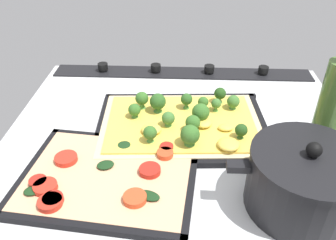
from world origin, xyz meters
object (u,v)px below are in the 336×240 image
at_px(baking_tray_front, 181,127).
at_px(broccoli_pizza, 183,121).
at_px(veggie_pizza_back, 105,176).
at_px(baking_tray_back, 108,178).
at_px(cooking_pot, 303,181).
at_px(oil_bottle, 330,107).

relative_size(baking_tray_front, broccoli_pizza, 1.07).
bearing_deg(broccoli_pizza, veggie_pizza_back, 50.54).
xyz_separation_m(baking_tray_back, cooking_pot, (-0.33, 0.04, 0.05)).
bearing_deg(baking_tray_front, veggie_pizza_back, 51.64).
bearing_deg(veggie_pizza_back, oil_bottle, -165.22).
bearing_deg(cooking_pot, broccoli_pizza, -47.06).
distance_m(baking_tray_front, veggie_pizza_back, 0.22).
distance_m(baking_tray_back, cooking_pot, 0.33).
bearing_deg(broccoli_pizza, baking_tray_back, 50.84).
bearing_deg(cooking_pot, veggie_pizza_back, -6.90).
distance_m(cooking_pot, oil_bottle, 0.17).
xyz_separation_m(baking_tray_front, oil_bottle, (-0.27, 0.06, 0.10)).
xyz_separation_m(baking_tray_front, broccoli_pizza, (-0.00, 0.00, 0.02)).
xyz_separation_m(baking_tray_front, baking_tray_back, (0.13, 0.17, 0.00)).
bearing_deg(baking_tray_back, oil_bottle, -165.49).
height_order(broccoli_pizza, oil_bottle, oil_bottle).
height_order(broccoli_pizza, veggie_pizza_back, broccoli_pizza).
distance_m(baking_tray_front, baking_tray_back, 0.21).
height_order(veggie_pizza_back, oil_bottle, oil_bottle).
height_order(baking_tray_back, oil_bottle, oil_bottle).
height_order(baking_tray_front, cooking_pot, cooking_pot).
height_order(baking_tray_front, broccoli_pizza, broccoli_pizza).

